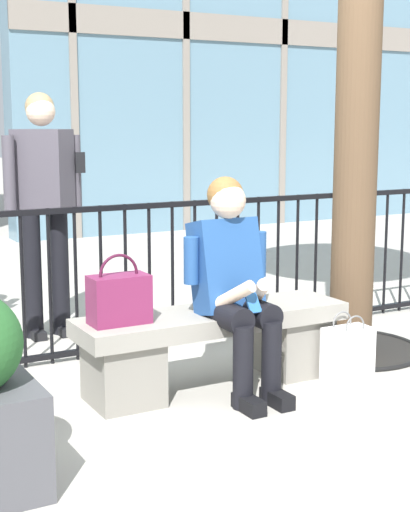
% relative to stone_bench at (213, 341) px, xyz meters
% --- Properties ---
extents(ground_plane, '(60.00, 60.00, 0.00)m').
position_rel_stone_bench_xyz_m(ground_plane, '(0.00, 0.00, -0.27)').
color(ground_plane, '#B2ADA3').
extents(stone_bench, '(1.60, 0.44, 0.45)m').
position_rel_stone_bench_xyz_m(stone_bench, '(0.00, 0.00, 0.00)').
color(stone_bench, gray).
rests_on(stone_bench, ground).
extents(seated_person_with_phone, '(0.52, 0.66, 1.21)m').
position_rel_stone_bench_xyz_m(seated_person_with_phone, '(0.06, -0.13, 0.38)').
color(seated_person_with_phone, black).
rests_on(seated_person_with_phone, ground).
extents(handbag_on_bench, '(0.32, 0.17, 0.38)m').
position_rel_stone_bench_xyz_m(handbag_on_bench, '(-0.58, -0.01, 0.32)').
color(handbag_on_bench, '#7A234C').
rests_on(handbag_on_bench, stone_bench).
extents(shopping_bag, '(0.28, 0.17, 0.41)m').
position_rel_stone_bench_xyz_m(shopping_bag, '(0.73, -0.31, -0.10)').
color(shopping_bag, white).
rests_on(shopping_bag, ground).
extents(bystander_further_back, '(0.55, 0.43, 1.71)m').
position_rel_stone_bench_xyz_m(bystander_further_back, '(-0.50, 1.53, 0.73)').
color(bystander_further_back, black).
rests_on(bystander_further_back, ground).
extents(plaza_railing, '(8.21, 0.04, 0.99)m').
position_rel_stone_bench_xyz_m(plaza_railing, '(0.00, 0.87, 0.23)').
color(plaza_railing, black).
rests_on(plaza_railing, ground).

